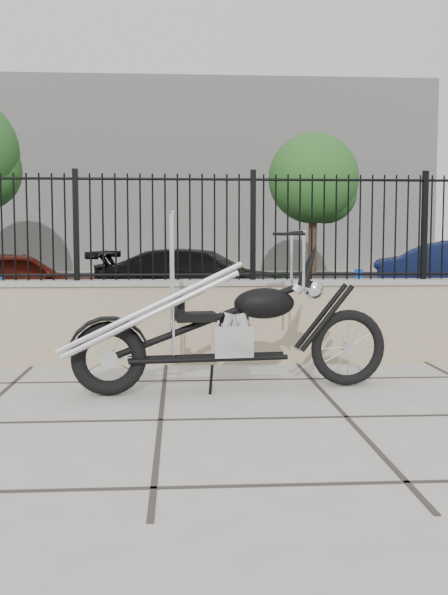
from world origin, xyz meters
The scene contains 11 objects.
ground_plane centered at (0.00, 0.00, 0.00)m, with size 90.00×90.00×0.00m, color #99968E.
parking_lot centered at (0.00, 12.50, 0.00)m, with size 30.00×30.00×0.00m, color black.
retaining_wall centered at (0.00, 2.50, 0.48)m, with size 14.00×0.36×0.96m, color gray.
iron_fence centered at (0.00, 2.50, 1.56)m, with size 14.00×0.08×1.20m, color black.
background_building centered at (0.00, 26.50, 4.00)m, with size 22.00×6.00×8.00m, color beige.
chopper_motorcycle centered at (0.59, 1.02, 0.86)m, with size 2.87×0.51×1.72m, color black, non-canonical shape.
car_red centered at (-2.65, 6.54, 0.63)m, with size 1.48×3.67×1.25m, color #451009.
car_black centered at (0.57, 7.91, 0.61)m, with size 1.70×4.17×1.21m, color black.
bollard_a centered at (-2.43, 4.80, 0.43)m, with size 0.10×0.10×0.87m, color #0B20B1.
bollard_b centered at (2.74, 4.40, 0.49)m, with size 0.12×0.12×0.98m, color #0C34BC.
tree_right centered at (4.49, 16.99, 3.44)m, with size 2.91×2.91×4.91m.
Camera 1 is at (0.16, -5.44, 1.46)m, focal length 42.00 mm.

